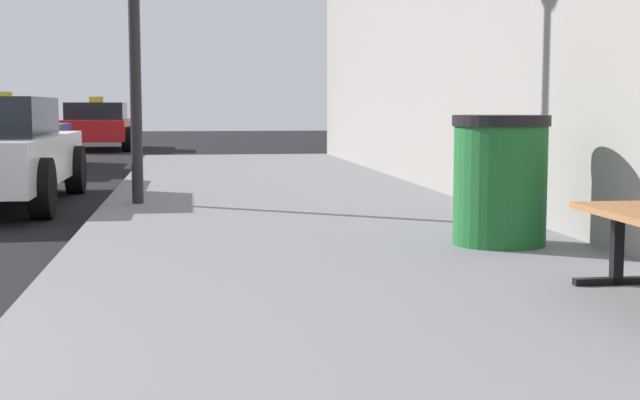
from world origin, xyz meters
The scene contains 3 objects.
trash_bin centered at (5.16, 3.28, 0.63)m, with size 0.71×0.71×0.95m.
car_blue centered at (-0.45, 14.11, 0.65)m, with size 2.04×4.51×1.43m.
car_red centered at (0.45, 21.81, 0.65)m, with size 1.92×4.05×1.43m.
Camera 1 is at (2.91, -2.96, 1.16)m, focal length 49.96 mm.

